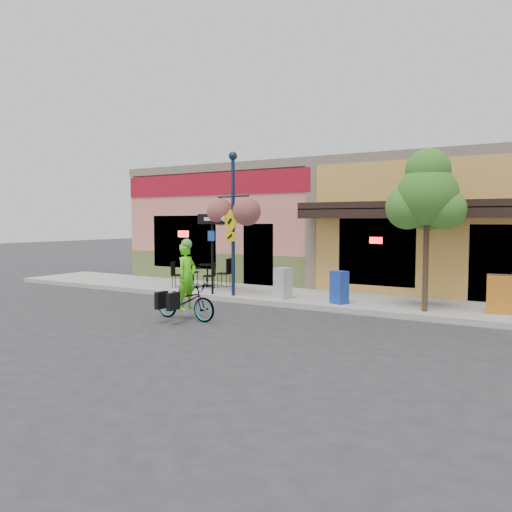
{
  "coord_description": "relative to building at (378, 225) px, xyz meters",
  "views": [
    {
      "loc": [
        5.78,
        -11.65,
        2.39
      ],
      "look_at": [
        -1.38,
        0.5,
        1.4
      ],
      "focal_mm": 35.0,
      "sensor_mm": 36.0,
      "label": 1
    }
  ],
  "objects": [
    {
      "name": "cyclist_rider",
      "position": [
        -1.72,
        -9.71,
        -1.45
      ],
      "size": [
        0.4,
        0.59,
        1.61
      ],
      "primitive_type": "imported",
      "rotation": [
        0.0,
        0.0,
        1.55
      ],
      "color": "#58EC18",
      "rests_on": "ground"
    },
    {
      "name": "one_way_sign",
      "position": [
        -3.1,
        -6.72,
        -0.87
      ],
      "size": [
        0.96,
        0.31,
        2.46
      ],
      "primitive_type": null,
      "rotation": [
        0.0,
        0.0,
        0.11
      ],
      "color": "black",
      "rests_on": "sidewalk"
    },
    {
      "name": "newspaper_box_blue",
      "position": [
        0.91,
        -6.43,
        -1.66
      ],
      "size": [
        0.5,
        0.48,
        0.89
      ],
      "primitive_type": null,
      "rotation": [
        0.0,
        0.0,
        -0.39
      ],
      "color": "#1B3AA7",
      "rests_on": "sidewalk"
    },
    {
      "name": "newspaper_box_grey",
      "position": [
        -0.82,
        -6.41,
        -1.65
      ],
      "size": [
        0.51,
        0.48,
        0.89
      ],
      "primitive_type": null,
      "rotation": [
        0.0,
        0.0,
        -0.3
      ],
      "color": "#ACACAC",
      "rests_on": "sidewalk"
    },
    {
      "name": "building",
      "position": [
        0.0,
        0.0,
        0.0
      ],
      "size": [
        18.2,
        8.2,
        4.5
      ],
      "primitive_type": null,
      "color": "#DA796B",
      "rests_on": "ground"
    },
    {
      "name": "bicycle",
      "position": [
        -1.77,
        -9.71,
        -1.79
      ],
      "size": [
        1.75,
        0.65,
        0.91
      ],
      "primitive_type": "imported",
      "rotation": [
        0.0,
        0.0,
        1.55
      ],
      "color": "#99200D",
      "rests_on": "ground"
    },
    {
      "name": "sandwich_board",
      "position": [
        4.82,
        -6.1,
        -1.62
      ],
      "size": [
        0.62,
        0.48,
        0.96
      ],
      "primitive_type": null,
      "rotation": [
        0.0,
        0.0,
        0.11
      ],
      "color": "orange",
      "rests_on": "sidewalk"
    },
    {
      "name": "lamp_post",
      "position": [
        -2.36,
        -6.68,
        0.05
      ],
      "size": [
        1.47,
        0.9,
        4.3
      ],
      "primitive_type": null,
      "rotation": [
        0.0,
        0.0,
        -0.27
      ],
      "color": "#13233D",
      "rests_on": "sidewalk"
    },
    {
      "name": "ground",
      "position": [
        0.0,
        -7.5,
        -2.25
      ],
      "size": [
        90.0,
        90.0,
        0.0
      ],
      "primitive_type": "plane",
      "color": "#2D2D30",
      "rests_on": "ground"
    },
    {
      "name": "curb",
      "position": [
        0.0,
        -6.95,
        -2.17
      ],
      "size": [
        24.0,
        0.12,
        0.15
      ],
      "primitive_type": "cube",
      "color": "#A8A59E",
      "rests_on": "ground"
    },
    {
      "name": "street_tree",
      "position": [
        3.17,
        -6.45,
        -0.07
      ],
      "size": [
        2.07,
        2.07,
        4.06
      ],
      "primitive_type": null,
      "rotation": [
        0.0,
        0.0,
        0.4
      ],
      "color": "#3D7A26",
      "rests_on": "sidewalk"
    },
    {
      "name": "sidewalk",
      "position": [
        0.0,
        -5.5,
        -2.17
      ],
      "size": [
        24.0,
        3.0,
        0.15
      ],
      "primitive_type": "cube",
      "color": "#9E9B93",
      "rests_on": "ground"
    },
    {
      "name": "cafe_set_left",
      "position": [
        -4.47,
        -5.9,
        -1.66
      ],
      "size": [
        1.63,
        1.16,
        0.88
      ],
      "primitive_type": null,
      "rotation": [
        0.0,
        0.0,
        0.32
      ],
      "color": "black",
      "rests_on": "sidewalk"
    },
    {
      "name": "cafe_set_right",
      "position": [
        -4.32,
        -5.3,
        -1.6
      ],
      "size": [
        1.77,
        1.1,
        0.99
      ],
      "primitive_type": null,
      "rotation": [
        0.0,
        0.0,
        0.17
      ],
      "color": "black",
      "rests_on": "sidewalk"
    }
  ]
}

